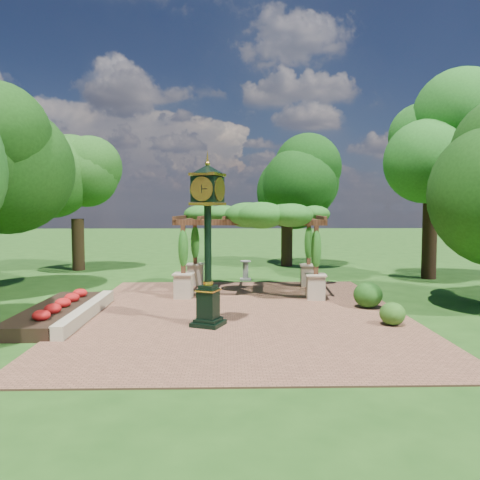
{
  "coord_description": "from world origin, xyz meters",
  "views": [
    {
      "loc": [
        -0.39,
        -13.3,
        3.3
      ],
      "look_at": [
        0.0,
        2.5,
        2.2
      ],
      "focal_mm": 35.0,
      "sensor_mm": 36.0,
      "label": 1
    }
  ],
  "objects": [
    {
      "name": "shrub_mid",
      "position": [
        4.15,
        1.66,
        0.46
      ],
      "size": [
        1.12,
        1.12,
        0.84
      ],
      "primitive_type": "ellipsoid",
      "rotation": [
        0.0,
        0.0,
        0.23
      ],
      "color": "#1D4C15",
      "rests_on": "brick_plaza"
    },
    {
      "name": "ground",
      "position": [
        0.0,
        0.0,
        0.0
      ],
      "size": [
        120.0,
        120.0,
        0.0
      ],
      "primitive_type": "plane",
      "color": "#1E4714",
      "rests_on": "ground"
    },
    {
      "name": "brick_plaza",
      "position": [
        0.0,
        1.0,
        0.02
      ],
      "size": [
        10.0,
        12.0,
        0.04
      ],
      "primitive_type": "cube",
      "color": "brown",
      "rests_on": "ground"
    },
    {
      "name": "shrub_back",
      "position": [
        3.08,
        6.45,
        0.36
      ],
      "size": [
        0.89,
        0.89,
        0.65
      ],
      "primitive_type": "ellipsoid",
      "rotation": [
        0.0,
        0.0,
        -0.29
      ],
      "color": "#22621C",
      "rests_on": "brick_plaza"
    },
    {
      "name": "tree_west_far",
      "position": [
        -8.31,
        11.42,
        4.79
      ],
      "size": [
        3.92,
        3.92,
        6.98
      ],
      "color": "#322213",
      "rests_on": "ground"
    },
    {
      "name": "tree_east_far",
      "position": [
        8.91,
        8.04,
        6.29
      ],
      "size": [
        3.83,
        3.83,
        9.19
      ],
      "color": "black",
      "rests_on": "ground"
    },
    {
      "name": "border_wall",
      "position": [
        -4.6,
        0.5,
        0.2
      ],
      "size": [
        0.35,
        5.0,
        0.4
      ],
      "primitive_type": "cube",
      "color": "#C6B793",
      "rests_on": "ground"
    },
    {
      "name": "sundial",
      "position": [
        0.38,
        7.7,
        0.39
      ],
      "size": [
        0.5,
        0.5,
        0.89
      ],
      "rotation": [
        0.0,
        0.0,
        0.01
      ],
      "color": "gray",
      "rests_on": "ground"
    },
    {
      "name": "flower_bed",
      "position": [
        -5.5,
        0.5,
        0.18
      ],
      "size": [
        1.5,
        5.0,
        0.36
      ],
      "primitive_type": "cube",
      "color": "red",
      "rests_on": "ground"
    },
    {
      "name": "pedestal_clock",
      "position": [
        -0.96,
        -0.55,
        2.7
      ],
      "size": [
        1.16,
        1.16,
        4.51
      ],
      "rotation": [
        0.0,
        0.0,
        -0.4
      ],
      "color": "black",
      "rests_on": "brick_plaza"
    },
    {
      "name": "tree_north",
      "position": [
        2.9,
        12.88,
        5.11
      ],
      "size": [
        4.16,
        4.16,
        7.45
      ],
      "color": "#301D13",
      "rests_on": "ground"
    },
    {
      "name": "pergola",
      "position": [
        0.46,
        4.68,
        2.84
      ],
      "size": [
        5.75,
        3.88,
        3.46
      ],
      "rotation": [
        0.0,
        0.0,
        -0.08
      ],
      "color": "#BDAA8C",
      "rests_on": "brick_plaza"
    },
    {
      "name": "shrub_front",
      "position": [
        4.16,
        -0.61,
        0.36
      ],
      "size": [
        0.87,
        0.87,
        0.64
      ],
      "primitive_type": "ellipsoid",
      "rotation": [
        0.0,
        0.0,
        -0.28
      ],
      "color": "#2B5A19",
      "rests_on": "brick_plaza"
    }
  ]
}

